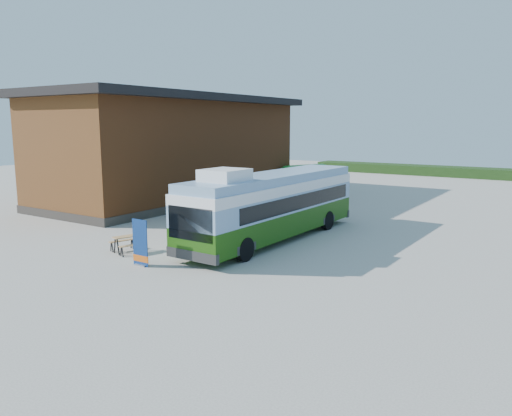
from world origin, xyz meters
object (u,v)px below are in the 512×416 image
Objects in this scene: banner at (140,247)px; bus at (273,204)px; picnic_table at (127,240)px; person_b at (252,210)px; person_a at (218,205)px; slurry_tanker at (305,175)px.

bus is at bearing 74.78° from banner.
person_b reaches higher than picnic_table.
person_a is (-2.95, 8.76, 0.18)m from banner.
slurry_tanker is at bearing 50.41° from person_a.
banner is at bearing -53.76° from slurry_tanker.
slurry_tanker is (-3.61, 23.19, 0.66)m from picnic_table.
banner is 2.34m from picnic_table.
banner is at bearing -120.84° from person_a.
bus is 7.03m from banner.
person_b is at bearing -49.06° from slurry_tanker.
banner is 8.84m from person_b.
bus is 6.36× the size of person_a.
picnic_table is at bearing -124.69° from bus.
person_a is at bearing -56.99° from slurry_tanker.
person_b is 0.34× the size of slurry_tanker.
person_b is (-2.62, 2.13, -0.85)m from bus.
banner is at bearing -11.52° from picnic_table.
slurry_tanker is (-7.60, 17.66, -0.55)m from bus.
slurry_tanker reaches higher than person_b.
bus is 3.49m from person_b.
banner is 9.25m from person_a.
picnic_table is 0.30× the size of slurry_tanker.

